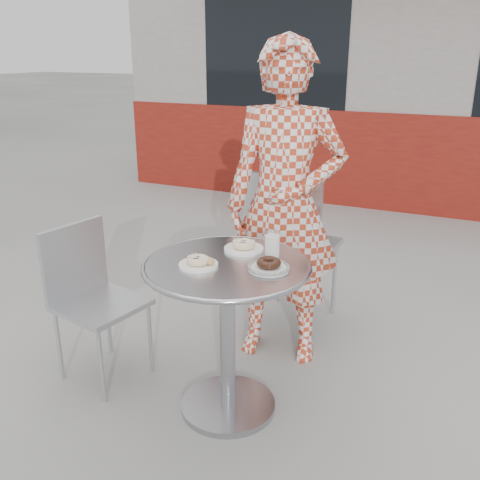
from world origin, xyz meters
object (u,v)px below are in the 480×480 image
at_px(bistro_table, 227,301).
at_px(milk_cup, 272,244).
at_px(plate_checker, 269,266).
at_px(seated_person, 285,206).
at_px(chair_left, 103,333).
at_px(plate_near, 199,262).
at_px(plate_far, 244,246).
at_px(chair_far, 293,277).

relative_size(bistro_table, milk_cup, 6.67).
bearing_deg(plate_checker, seated_person, 104.21).
xyz_separation_m(chair_left, plate_checker, (0.89, 0.03, 0.51)).
bearing_deg(plate_near, chair_left, 173.98).
relative_size(bistro_table, plate_far, 4.11).
height_order(chair_far, seated_person, seated_person).
bearing_deg(seated_person, chair_left, -150.89).
relative_size(seated_person, milk_cup, 15.13).
bearing_deg(plate_checker, chair_left, -178.27).
distance_m(bistro_table, plate_far, 0.26).
height_order(plate_far, plate_near, plate_far).
distance_m(chair_far, plate_checker, 1.05).
xyz_separation_m(chair_far, chair_left, (-0.68, -0.96, -0.05)).
bearing_deg(plate_near, bistro_table, 40.25).
xyz_separation_m(plate_far, plate_near, (-0.09, -0.25, -0.00)).
relative_size(bistro_table, plate_near, 4.44).
relative_size(seated_person, plate_checker, 9.51).
xyz_separation_m(chair_left, milk_cup, (0.84, 0.18, 0.55)).
height_order(plate_far, milk_cup, milk_cup).
xyz_separation_m(bistro_table, chair_far, (-0.02, 0.94, -0.26)).
distance_m(bistro_table, seated_person, 0.66).
bearing_deg(seated_person, plate_far, -105.61).
distance_m(chair_left, plate_near, 0.80).
xyz_separation_m(chair_far, milk_cup, (0.16, -0.77, 0.49)).
height_order(plate_near, plate_checker, plate_checker).
relative_size(chair_far, milk_cup, 8.70).
distance_m(seated_person, plate_far, 0.43).
xyz_separation_m(plate_far, milk_cup, (0.14, -0.01, 0.03)).
xyz_separation_m(plate_far, plate_checker, (0.19, -0.16, -0.00)).
bearing_deg(plate_far, bistro_table, -90.31).
bearing_deg(milk_cup, plate_far, 177.51).
relative_size(seated_person, plate_near, 10.08).
distance_m(chair_far, chair_left, 1.17).
relative_size(bistro_table, chair_left, 0.94).
bearing_deg(chair_left, plate_near, -84.86).
bearing_deg(chair_left, seated_person, -39.50).
bearing_deg(plate_checker, plate_far, 139.15).
height_order(chair_left, seated_person, seated_person).
xyz_separation_m(seated_person, plate_checker, (0.15, -0.58, -0.09)).
bearing_deg(plate_near, chair_far, 85.95).
bearing_deg(plate_checker, plate_near, -161.95).
relative_size(plate_near, milk_cup, 1.50).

